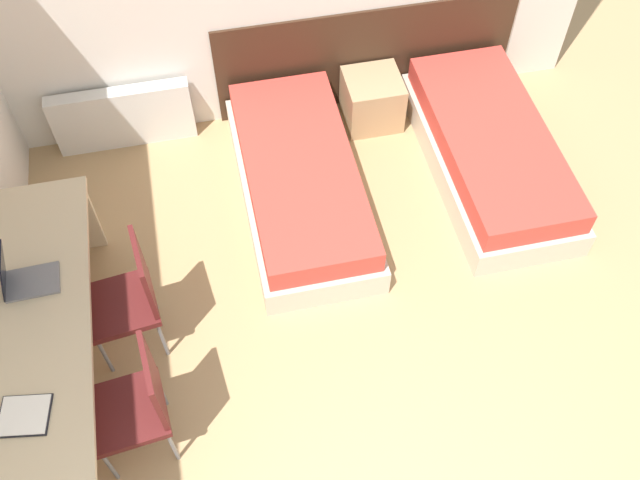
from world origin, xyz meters
The scene contains 10 objects.
headboard_panel centered at (0.77, 3.96, 0.45)m, with size 2.45×0.03×0.89m.
bed_near_window centered at (0.02, 2.97, 0.21)m, with size 0.86×1.91×0.43m.
bed_near_door centered at (1.51, 2.97, 0.21)m, with size 0.86×1.91×0.43m.
nightstand centered at (0.77, 3.71, 0.21)m, with size 0.45×0.44×0.43m.
radiator centered at (-1.22, 3.88, 0.27)m, with size 1.09×0.12×0.54m.
desk centered at (-1.72, 1.69, 0.59)m, with size 0.62×2.42×0.73m.
chair_near_laptop centered at (-1.23, 2.05, 0.51)m, with size 0.47×0.47×0.94m.
chair_near_notebook centered at (-1.23, 1.34, 0.51)m, with size 0.47×0.47×0.94m.
laptop centered at (-1.78, 2.12, 0.79)m, with size 0.32×0.23×0.32m.
open_notebook centered at (-1.76, 1.29, 0.73)m, with size 0.29×0.27×0.02m.
Camera 1 is at (-0.57, -0.42, 4.26)m, focal length 40.00 mm.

